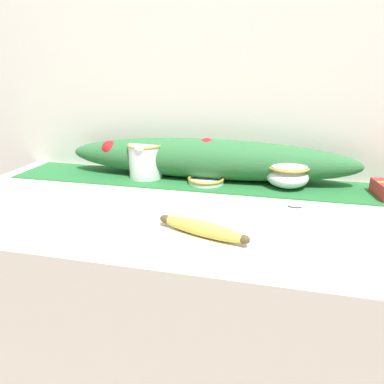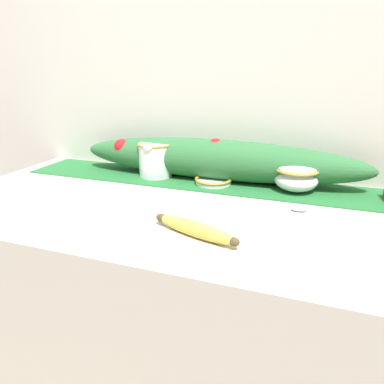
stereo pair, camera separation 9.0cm
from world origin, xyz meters
name	(u,v)px [view 1 (the left image)]	position (x,y,z in m)	size (l,w,h in m)	color
countertop	(189,337)	(0.00, 0.00, 0.45)	(1.45, 0.67, 0.91)	beige
back_wall	(213,90)	(0.00, 0.36, 1.20)	(2.25, 0.04, 2.40)	silver
table_runner	(204,182)	(0.00, 0.22, 0.91)	(1.33, 0.21, 0.00)	#236B33
cream_pitcher	(146,159)	(-0.21, 0.22, 0.97)	(0.12, 0.14, 0.12)	white
sugar_bowl	(288,173)	(0.27, 0.22, 0.96)	(0.13, 0.13, 0.10)	white
small_dish	(206,180)	(0.01, 0.20, 0.92)	(0.12, 0.12, 0.02)	white
banana	(202,229)	(0.07, -0.17, 0.93)	(0.22, 0.10, 0.04)	#DBCC4C
spoon	(292,205)	(0.28, 0.06, 0.91)	(0.16, 0.03, 0.01)	silver
poinsettia_garland	(207,159)	(0.00, 0.26, 0.98)	(0.99, 0.15, 0.14)	#2D6B38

